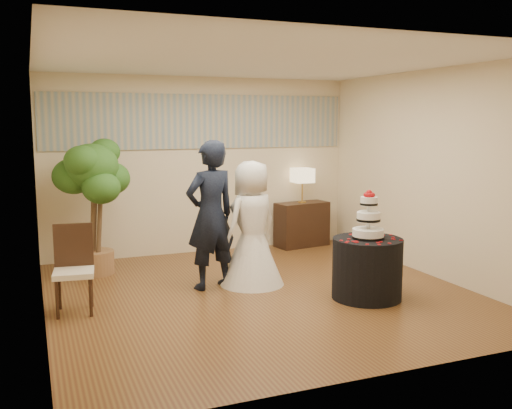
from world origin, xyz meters
name	(u,v)px	position (x,y,z in m)	size (l,w,h in m)	color
floor	(260,293)	(0.00, 0.00, 0.00)	(5.00, 5.00, 0.00)	brown
ceiling	(261,61)	(0.00, 0.00, 2.80)	(5.00, 5.00, 0.00)	white
wall_back	(202,166)	(0.00, 2.50, 1.40)	(5.00, 0.06, 2.80)	beige
wall_front	(379,211)	(0.00, -2.50, 1.40)	(5.00, 0.06, 2.80)	beige
wall_left	(38,190)	(-2.50, 0.00, 1.40)	(0.06, 5.00, 2.80)	beige
wall_right	(431,174)	(2.50, 0.00, 1.40)	(0.06, 5.00, 2.80)	beige
mural_border	(202,122)	(0.00, 2.48, 2.10)	(4.90, 0.02, 0.85)	#989C90
groom	(211,215)	(-0.49, 0.46, 0.94)	(0.68, 0.45, 1.88)	black
bride	(252,223)	(0.05, 0.42, 0.81)	(0.83, 0.83, 1.61)	white
cake_table	(367,268)	(1.11, -0.64, 0.36)	(0.83, 0.83, 0.73)	black
wedding_cake	(369,214)	(1.11, -0.64, 1.02)	(0.38, 0.38, 0.58)	white
console	(302,224)	(1.68, 2.25, 0.37)	(0.90, 0.40, 0.75)	black
table_lamp	(302,185)	(1.68, 2.25, 1.04)	(0.32, 0.32, 0.58)	beige
ficus_tree	(93,206)	(-1.78, 1.69, 0.95)	(0.91, 0.91, 1.91)	#2E5D1D
side_chair	(74,270)	(-2.18, 0.09, 0.49)	(0.45, 0.47, 0.97)	black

